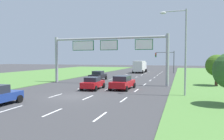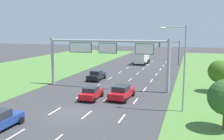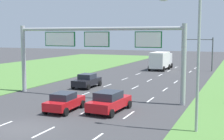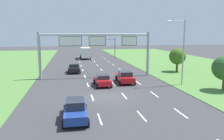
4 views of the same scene
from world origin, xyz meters
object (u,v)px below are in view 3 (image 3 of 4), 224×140
(car_mid_lane, at_px, (109,101))
(box_truck, at_px, (161,60))
(car_far_ahead, at_px, (64,102))
(sign_gantry, at_px, (95,46))
(car_near_red, at_px, (87,81))
(traffic_light_mast, at_px, (200,48))
(street_lamp, at_px, (192,51))

(car_mid_lane, xyz_separation_m, box_truck, (-3.44, 30.88, 0.85))
(car_far_ahead, height_order, sign_gantry, sign_gantry)
(car_near_red, xyz_separation_m, traffic_light_mast, (9.89, 22.19, 3.08))
(car_mid_lane, relative_size, car_far_ahead, 1.15)
(car_near_red, height_order, car_mid_lane, car_mid_lane)
(car_mid_lane, height_order, traffic_light_mast, traffic_light_mast)
(box_truck, height_order, street_lamp, street_lamp)
(sign_gantry, bearing_deg, street_lamp, -35.97)
(car_mid_lane, height_order, street_lamp, street_lamp)
(car_far_ahead, distance_m, sign_gantry, 7.15)
(car_mid_lane, relative_size, street_lamp, 0.53)
(box_truck, height_order, traffic_light_mast, traffic_light_mast)
(street_lamp, bearing_deg, sign_gantry, 144.03)
(car_far_ahead, bearing_deg, car_near_red, 106.57)
(car_far_ahead, xyz_separation_m, street_lamp, (10.05, -1.56, 4.32))
(car_mid_lane, bearing_deg, sign_gantry, 130.29)
(car_near_red, relative_size, traffic_light_mast, 0.74)
(car_near_red, height_order, street_lamp, street_lamp)
(car_near_red, xyz_separation_m, box_truck, (3.39, 21.45, 0.88))
(box_truck, bearing_deg, sign_gantry, -89.55)
(traffic_light_mast, bearing_deg, car_mid_lane, -95.53)
(sign_gantry, xyz_separation_m, traffic_light_mast, (6.51, 27.02, -1.08))
(car_near_red, relative_size, box_truck, 0.55)
(box_truck, bearing_deg, traffic_light_mast, 6.90)
(car_far_ahead, xyz_separation_m, box_truck, (-0.08, 32.08, 0.91))
(car_far_ahead, xyz_separation_m, traffic_light_mast, (6.42, 32.81, 3.11))
(car_near_red, bearing_deg, car_far_ahead, -71.85)
(traffic_light_mast, xyz_separation_m, street_lamp, (3.63, -34.38, 1.21))
(car_near_red, relative_size, street_lamp, 0.49)
(car_near_red, height_order, car_far_ahead, car_near_red)
(sign_gantry, bearing_deg, traffic_light_mast, 76.46)
(car_near_red, bearing_deg, box_truck, 81.08)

